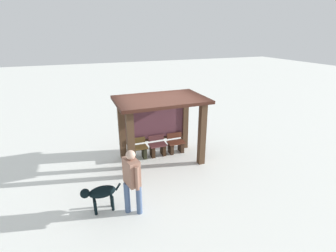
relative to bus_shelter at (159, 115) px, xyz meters
The scene contains 7 objects.
ground_plane 1.63m from the bus_shelter, 90.00° to the right, with size 60.00×60.00×0.00m, color white.
bus_shelter is the anchor object (origin of this frame).
bench_left_inside 1.52m from the bus_shelter, 160.58° to the left, with size 0.61×0.37×0.74m.
bench_center_inside 1.36m from the bus_shelter, 90.00° to the left, with size 0.61×0.39×0.72m.
bench_right_inside 1.54m from the bus_shelter, 19.50° to the left, with size 0.61×0.39×0.71m.
person_walking 2.95m from the bus_shelter, 122.29° to the right, with size 0.43×0.65×1.70m.
dog 3.29m from the bus_shelter, 137.31° to the right, with size 0.98×0.29×0.72m.
Camera 1 is at (-2.56, -7.32, 4.21)m, focal length 26.73 mm.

